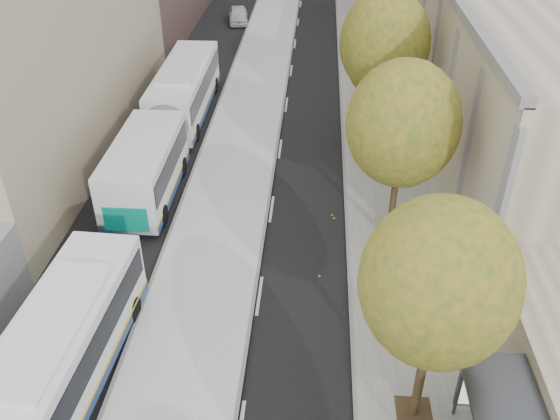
{
  "coord_description": "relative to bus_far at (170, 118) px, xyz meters",
  "views": [
    {
      "loc": [
        0.28,
        1.09,
        15.34
      ],
      "look_at": [
        -1.0,
        20.22,
        2.5
      ],
      "focal_mm": 38.0,
      "sensor_mm": 36.0,
      "label": 1
    }
  ],
  "objects": [
    {
      "name": "tree_e",
      "position": [
        11.22,
        0.92,
        4.05
      ],
      "size": [
        4.6,
        4.6,
        7.92
      ],
      "color": "black",
      "rests_on": "sidewalk"
    },
    {
      "name": "sidewalk",
      "position": [
        11.75,
        4.92,
        -1.6
      ],
      "size": [
        4.75,
        150.0,
        0.08
      ],
      "primitive_type": "cube",
      "color": "slate",
      "rests_on": "ground"
    },
    {
      "name": "tree_d",
      "position": [
        11.22,
        -8.08,
        3.83
      ],
      "size": [
        4.4,
        4.4,
        7.6
      ],
      "color": "black",
      "rests_on": "sidewalk"
    },
    {
      "name": "bus_far",
      "position": [
        0.0,
        0.0,
        0.0
      ],
      "size": [
        2.76,
        17.97,
        2.99
      ],
      "rotation": [
        0.0,
        0.0,
        0.01
      ],
      "color": "silver",
      "rests_on": "ground"
    },
    {
      "name": "bus_platform",
      "position": [
        3.75,
        4.92,
        -1.56
      ],
      "size": [
        4.25,
        150.0,
        0.15
      ],
      "primitive_type": "cube",
      "color": "#BDBDBD",
      "rests_on": "ground"
    },
    {
      "name": "tree_c",
      "position": [
        11.22,
        -17.08,
        3.62
      ],
      "size": [
        4.2,
        4.2,
        7.28
      ],
      "color": "black",
      "rests_on": "sidewalk"
    },
    {
      "name": "distant_car",
      "position": [
        0.71,
        23.4,
        -0.96
      ],
      "size": [
        2.13,
        4.16,
        1.36
      ],
      "primitive_type": "imported",
      "rotation": [
        0.0,
        0.0,
        0.14
      ],
      "color": "silver",
      "rests_on": "ground"
    }
  ]
}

